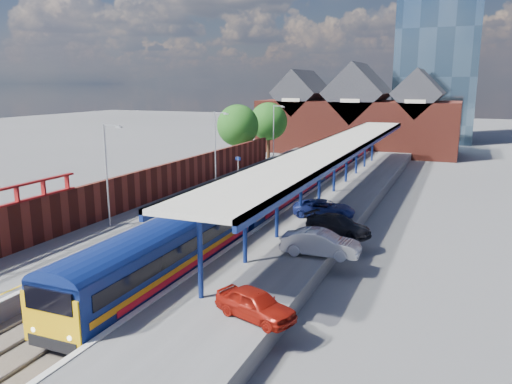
{
  "coord_description": "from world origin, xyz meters",
  "views": [
    {
      "loc": [
        15.47,
        -20.67,
        10.57
      ],
      "look_at": [
        1.41,
        13.2,
        2.6
      ],
      "focal_mm": 35.0,
      "sensor_mm": 36.0,
      "label": 1
    }
  ],
  "objects_px": {
    "platform_sign": "(238,165)",
    "parked_car_silver": "(321,243)",
    "lamp_post_c": "(216,143)",
    "lamp_post_d": "(275,129)",
    "train": "(304,172)",
    "parked_car_red": "(255,304)",
    "lamp_post_b": "(108,169)",
    "parked_car_blue": "(324,208)",
    "parked_car_dark": "(338,225)"
  },
  "relations": [
    {
      "from": "train",
      "to": "parked_car_silver",
      "type": "bearing_deg",
      "value": -70.38
    },
    {
      "from": "lamp_post_b",
      "to": "lamp_post_c",
      "type": "height_order",
      "value": "same"
    },
    {
      "from": "parked_car_dark",
      "to": "lamp_post_d",
      "type": "bearing_deg",
      "value": 45.43
    },
    {
      "from": "platform_sign",
      "to": "parked_car_red",
      "type": "distance_m",
      "value": 29.94
    },
    {
      "from": "platform_sign",
      "to": "parked_car_red",
      "type": "bearing_deg",
      "value": -64.1
    },
    {
      "from": "lamp_post_d",
      "to": "platform_sign",
      "type": "distance_m",
      "value": 14.25
    },
    {
      "from": "lamp_post_b",
      "to": "platform_sign",
      "type": "distance_m",
      "value": 18.2
    },
    {
      "from": "lamp_post_c",
      "to": "train",
      "type": "bearing_deg",
      "value": 22.97
    },
    {
      "from": "platform_sign",
      "to": "parked_car_silver",
      "type": "relative_size",
      "value": 0.56
    },
    {
      "from": "parked_car_red",
      "to": "parked_car_dark",
      "type": "bearing_deg",
      "value": 16.79
    },
    {
      "from": "lamp_post_d",
      "to": "parked_car_blue",
      "type": "bearing_deg",
      "value": -61.8
    },
    {
      "from": "parked_car_silver",
      "to": "parked_car_blue",
      "type": "xyz_separation_m",
      "value": [
        -2.02,
        8.39,
        -0.11
      ]
    },
    {
      "from": "parked_car_dark",
      "to": "parked_car_red",
      "type": "bearing_deg",
      "value": -164.45
    },
    {
      "from": "platform_sign",
      "to": "parked_car_silver",
      "type": "height_order",
      "value": "platform_sign"
    },
    {
      "from": "parked_car_red",
      "to": "parked_car_blue",
      "type": "bearing_deg",
      "value": 24.06
    },
    {
      "from": "train",
      "to": "parked_car_blue",
      "type": "xyz_separation_m",
      "value": [
        4.98,
        -11.27,
        -0.5
      ]
    },
    {
      "from": "lamp_post_d",
      "to": "parked_car_dark",
      "type": "xyz_separation_m",
      "value": [
        14.86,
        -27.98,
        -3.35
      ]
    },
    {
      "from": "lamp_post_c",
      "to": "parked_car_blue",
      "type": "bearing_deg",
      "value": -31.74
    },
    {
      "from": "parked_car_red",
      "to": "parked_car_blue",
      "type": "xyz_separation_m",
      "value": [
        -1.59,
        16.97,
        -0.0
      ]
    },
    {
      "from": "lamp_post_c",
      "to": "parked_car_red",
      "type": "relative_size",
      "value": 1.9
    },
    {
      "from": "parked_car_red",
      "to": "parked_car_dark",
      "type": "distance_m",
      "value": 12.94
    },
    {
      "from": "parked_car_silver",
      "to": "parked_car_dark",
      "type": "distance_m",
      "value": 4.35
    },
    {
      "from": "parked_car_dark",
      "to": "parked_car_blue",
      "type": "height_order",
      "value": "parked_car_dark"
    },
    {
      "from": "train",
      "to": "platform_sign",
      "type": "xyz_separation_m",
      "value": [
        -6.49,
        -1.33,
        0.57
      ]
    },
    {
      "from": "lamp_post_c",
      "to": "lamp_post_d",
      "type": "distance_m",
      "value": 16.0
    },
    {
      "from": "lamp_post_d",
      "to": "parked_car_blue",
      "type": "relative_size",
      "value": 1.56
    },
    {
      "from": "lamp_post_b",
      "to": "parked_car_silver",
      "type": "height_order",
      "value": "lamp_post_b"
    },
    {
      "from": "platform_sign",
      "to": "lamp_post_d",
      "type": "bearing_deg",
      "value": 95.56
    },
    {
      "from": "train",
      "to": "parked_car_blue",
      "type": "distance_m",
      "value": 12.33
    },
    {
      "from": "platform_sign",
      "to": "parked_car_silver",
      "type": "xyz_separation_m",
      "value": [
        13.5,
        -18.33,
        -0.95
      ]
    },
    {
      "from": "lamp_post_d",
      "to": "parked_car_silver",
      "type": "xyz_separation_m",
      "value": [
        14.86,
        -32.33,
        -3.26
      ]
    },
    {
      "from": "lamp_post_c",
      "to": "parked_car_red",
      "type": "distance_m",
      "value": 28.99
    },
    {
      "from": "parked_car_silver",
      "to": "lamp_post_d",
      "type": "bearing_deg",
      "value": 22.57
    },
    {
      "from": "lamp_post_b",
      "to": "parked_car_dark",
      "type": "bearing_deg",
      "value": 15.12
    },
    {
      "from": "lamp_post_b",
      "to": "lamp_post_d",
      "type": "xyz_separation_m",
      "value": [
        0.0,
        32.0,
        0.0
      ]
    },
    {
      "from": "parked_car_red",
      "to": "parked_car_silver",
      "type": "xyz_separation_m",
      "value": [
        0.43,
        8.59,
        0.11
      ]
    },
    {
      "from": "train",
      "to": "lamp_post_c",
      "type": "height_order",
      "value": "lamp_post_c"
    },
    {
      "from": "lamp_post_b",
      "to": "parked_car_blue",
      "type": "bearing_deg",
      "value": 32.12
    },
    {
      "from": "lamp_post_c",
      "to": "platform_sign",
      "type": "distance_m",
      "value": 3.34
    },
    {
      "from": "parked_car_dark",
      "to": "parked_car_blue",
      "type": "relative_size",
      "value": 0.98
    },
    {
      "from": "lamp_post_c",
      "to": "parked_car_dark",
      "type": "bearing_deg",
      "value": -38.88
    },
    {
      "from": "train",
      "to": "lamp_post_c",
      "type": "bearing_deg",
      "value": -157.03
    },
    {
      "from": "lamp_post_c",
      "to": "platform_sign",
      "type": "bearing_deg",
      "value": 55.74
    },
    {
      "from": "platform_sign",
      "to": "train",
      "type": "bearing_deg",
      "value": 11.58
    },
    {
      "from": "lamp_post_c",
      "to": "parked_car_silver",
      "type": "height_order",
      "value": "lamp_post_c"
    },
    {
      "from": "platform_sign",
      "to": "lamp_post_c",
      "type": "bearing_deg",
      "value": -124.26
    },
    {
      "from": "train",
      "to": "parked_car_blue",
      "type": "bearing_deg",
      "value": -66.15
    },
    {
      "from": "lamp_post_c",
      "to": "lamp_post_d",
      "type": "height_order",
      "value": "same"
    },
    {
      "from": "train",
      "to": "parked_car_silver",
      "type": "height_order",
      "value": "train"
    },
    {
      "from": "platform_sign",
      "to": "parked_car_red",
      "type": "xyz_separation_m",
      "value": [
        13.07,
        -26.92,
        -1.06
      ]
    }
  ]
}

